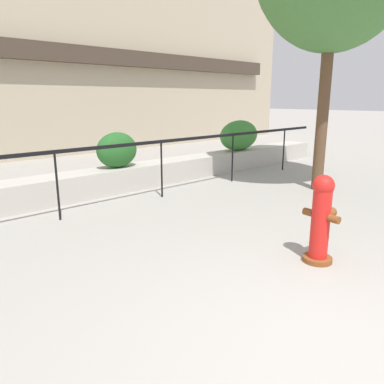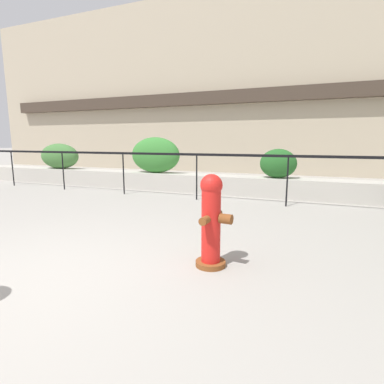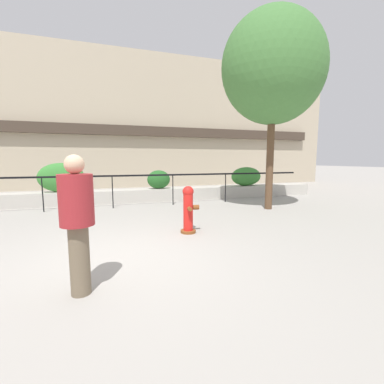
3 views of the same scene
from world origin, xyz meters
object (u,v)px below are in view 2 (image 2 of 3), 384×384
at_px(hedge_bush_1, 155,155).
at_px(fire_hydrant, 211,220).
at_px(hedge_bush_2, 278,164).
at_px(hedge_bush_0, 60,156).

bearing_deg(hedge_bush_1, fire_hydrant, -55.16).
relative_size(hedge_bush_1, hedge_bush_2, 1.71).
xyz_separation_m(hedge_bush_0, fire_hydrant, (7.11, -4.81, -0.38)).
relative_size(hedge_bush_0, fire_hydrant, 1.44).
relative_size(hedge_bush_0, hedge_bush_2, 1.67).
height_order(hedge_bush_0, fire_hydrant, hedge_bush_0).
bearing_deg(hedge_bush_2, hedge_bush_1, 180.00).
bearing_deg(hedge_bush_0, hedge_bush_2, 0.00).
distance_m(hedge_bush_0, hedge_bush_2, 7.33).
distance_m(hedge_bush_0, fire_hydrant, 8.59).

